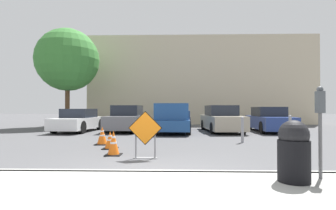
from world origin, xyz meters
name	(u,v)px	position (x,y,z in m)	size (l,w,h in m)	color
ground_plane	(167,132)	(0.00, 10.00, 0.00)	(96.00, 96.00, 0.00)	#4C4C4F
sidewalk_strip	(142,202)	(0.00, -1.52, 0.07)	(28.82, 3.03, 0.14)	#999993
curb_lip	(152,174)	(0.00, 0.00, 0.07)	(28.82, 0.20, 0.14)	#999993
road_closed_sign	(145,133)	(-0.35, 1.94, 0.70)	(0.92, 0.20, 1.30)	black
traffic_cone_nearest	(114,143)	(-1.34, 2.46, 0.35)	(0.45, 0.45, 0.72)	black
traffic_cone_second	(110,140)	(-1.74, 3.64, 0.29)	(0.48, 0.48, 0.59)	black
traffic_cone_third	(102,136)	(-2.29, 4.66, 0.33)	(0.50, 0.50, 0.68)	black
parked_car_nearest	(79,121)	(-5.24, 10.17, 0.63)	(1.99, 4.36, 1.34)	white
parked_car_second	(127,119)	(-2.44, 10.62, 0.71)	(1.99, 4.56, 1.54)	slate
pickup_truck	(173,120)	(0.35, 9.61, 0.73)	(2.17, 5.23, 1.62)	navy
parked_car_third	(221,120)	(3.17, 10.31, 0.71)	(2.06, 4.75, 1.54)	#A39984
parked_car_fourth	(269,120)	(5.98, 10.43, 0.67)	(1.91, 4.59, 1.45)	navy
trash_bin	(294,151)	(2.45, -0.71, 0.66)	(0.52, 0.52, 1.03)	black
bollard_nearest	(242,129)	(3.14, 5.36, 0.55)	(0.12, 0.12, 1.04)	gray
bollard_second	(290,128)	(5.02, 5.36, 0.58)	(0.12, 0.12, 1.10)	gray
parking_meter	(320,116)	(3.00, -0.49, 1.24)	(0.11, 0.15, 1.61)	#59595B
building_facade_backdrop	(199,82)	(2.74, 19.51, 3.82)	(19.69, 5.00, 7.63)	beige
street_tree_behind_lot	(68,60)	(-7.33, 13.54, 4.86)	(4.49, 4.49, 7.12)	#513823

